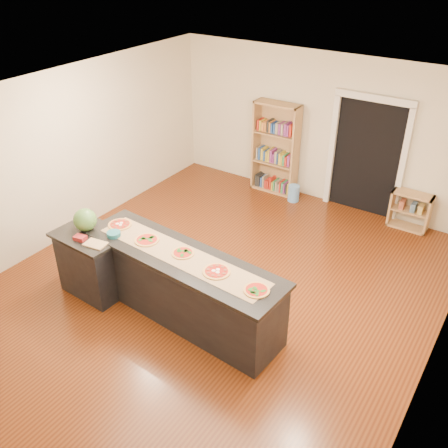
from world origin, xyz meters
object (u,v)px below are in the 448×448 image
Objects in this scene: bookshelf at (275,149)px; low_shelf at (410,211)px; kitchen_island at (182,286)px; side_counter at (94,262)px; watermelon at (85,220)px; waste_bin at (294,193)px.

bookshelf reaches higher than low_shelf.
kitchen_island is 4.36× the size of low_shelf.
watermelon is (-0.11, 0.05, 0.64)m from side_counter.
watermelon reaches higher than low_shelf.
waste_bin is 4.35m from watermelon.
low_shelf is at bearing 5.37° from waste_bin.
kitchen_island is at bearing -86.32° from waste_bin.
low_shelf is (1.90, 4.05, -0.15)m from kitchen_island.
waste_bin is at bearing 97.90° from kitchen_island.
low_shelf is at bearing 51.38° from watermelon.
watermelon is (-3.40, -4.25, 0.79)m from low_shelf.
watermelon reaches higher than side_counter.
bookshelf reaches higher than waste_bin.
bookshelf is at bearing -179.69° from low_shelf.
side_counter is 5.42m from low_shelf.
watermelon is (-1.50, -0.21, 0.64)m from kitchen_island.
bookshelf is at bearing 85.17° from side_counter.
low_shelf is 2.12× the size of waste_bin.
low_shelf reaches higher than waste_bin.
bookshelf reaches higher than side_counter.
kitchen_island is 9.23× the size of waste_bin.
side_counter is 4.35m from bookshelf.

